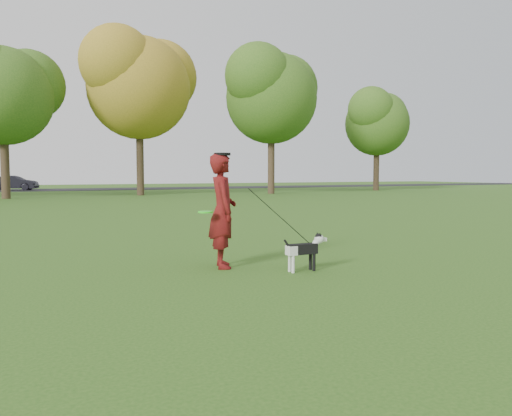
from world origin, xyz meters
TOP-DOWN VIEW (x-y plane):
  - ground at (0.00, 0.00)m, footprint 120.00×120.00m
  - road at (0.00, 40.00)m, footprint 120.00×7.00m
  - man at (-0.38, 0.59)m, footprint 0.57×0.74m
  - dog at (0.65, -0.24)m, footprint 0.77×0.15m
  - car_mid at (-3.69, 40.00)m, footprint 3.97×2.42m
  - man_held_items at (0.39, 0.15)m, footprint 1.60×0.96m
  - tree_row at (-1.43, 26.07)m, footprint 51.74×8.86m

SIDE VIEW (x-z plane):
  - ground at x=0.00m, z-range 0.00..0.00m
  - road at x=0.00m, z-range 0.00..0.02m
  - dog at x=0.65m, z-range 0.06..0.65m
  - car_mid at x=-3.69m, z-range 0.02..1.26m
  - man_held_items at x=0.39m, z-range 0.12..1.55m
  - man at x=-0.38m, z-range 0.00..1.81m
  - tree_row at x=-1.43m, z-range 1.40..13.41m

